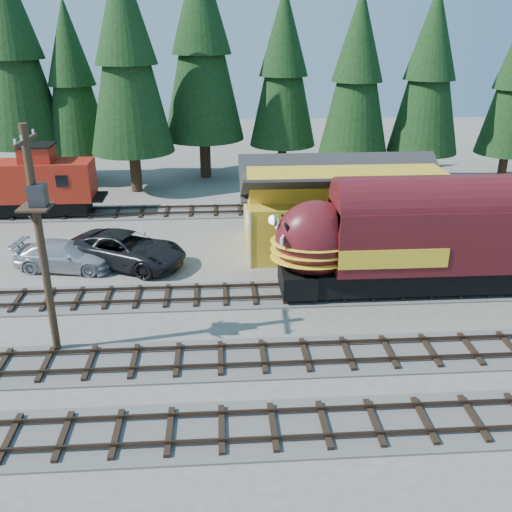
{
  "coord_description": "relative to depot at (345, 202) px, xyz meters",
  "views": [
    {
      "loc": [
        -7.67,
        -22.47,
        13.29
      ],
      "look_at": [
        -5.9,
        4.0,
        2.22
      ],
      "focal_mm": 40.0,
      "sensor_mm": 36.0,
      "label": 1
    }
  ],
  "objects": [
    {
      "name": "conifer_backdrop",
      "position": [
        6.24,
        14.37,
        7.19
      ],
      "size": [
        78.28,
        23.72,
        17.38
      ],
      "color": "black",
      "rests_on": "ground"
    },
    {
      "name": "depot",
      "position": [
        0.0,
        0.0,
        0.0
      ],
      "size": [
        12.8,
        7.0,
        5.3
      ],
      "color": "gold",
      "rests_on": "ground"
    },
    {
      "name": "utility_pole",
      "position": [
        -14.82,
        -11.17,
        2.59
      ],
      "size": [
        1.24,
        2.38,
        9.73
      ],
      "rotation": [
        0.0,
        0.0,
        -0.04
      ],
      "color": "black",
      "rests_on": "ground"
    },
    {
      "name": "track_spur",
      "position": [
        -10.0,
        7.5,
        -2.9
      ],
      "size": [
        32.0,
        3.2,
        0.33
      ],
      "color": "#4C4947",
      "rests_on": "ground"
    },
    {
      "name": "caboose",
      "position": [
        -21.22,
        7.5,
        -0.56
      ],
      "size": [
        9.2,
        2.67,
        4.79
      ],
      "color": "black",
      "rests_on": "ground"
    },
    {
      "name": "locomotive",
      "position": [
        3.21,
        -6.5,
        -0.23
      ],
      "size": [
        17.35,
        3.45,
        4.72
      ],
      "color": "black",
      "rests_on": "ground"
    },
    {
      "name": "pickup_truck_b",
      "position": [
        -16.55,
        -2.38,
        -2.14
      ],
      "size": [
        5.99,
        3.25,
        1.65
      ],
      "primitive_type": "imported",
      "rotation": [
        0.0,
        0.0,
        1.4
      ],
      "color": "#AFB1B7",
      "rests_on": "ground"
    },
    {
      "name": "pickup_truck_a",
      "position": [
        -13.12,
        -2.04,
        -1.98
      ],
      "size": [
        7.75,
        5.87,
        1.96
      ],
      "primitive_type": "imported",
      "rotation": [
        0.0,
        0.0,
        1.14
      ],
      "color": "black",
      "rests_on": "ground"
    },
    {
      "name": "ground",
      "position": [
        0.0,
        -10.5,
        -2.96
      ],
      "size": [
        120.0,
        120.0,
        0.0
      ],
      "primitive_type": "plane",
      "color": "#6B665B",
      "rests_on": "ground"
    }
  ]
}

